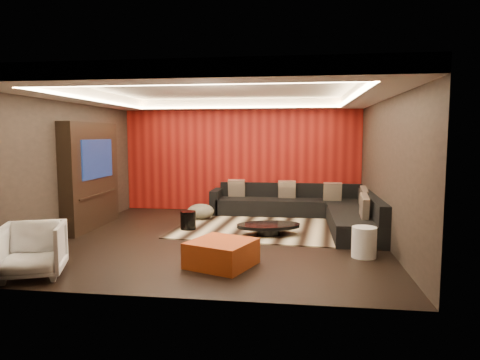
# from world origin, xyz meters

# --- Properties ---
(floor) EXTENTS (6.00, 6.00, 0.02)m
(floor) POSITION_xyz_m (0.00, 0.00, -0.01)
(floor) COLOR black
(floor) RESTS_ON ground
(ceiling) EXTENTS (6.00, 6.00, 0.02)m
(ceiling) POSITION_xyz_m (0.00, 0.00, 2.81)
(ceiling) COLOR silver
(ceiling) RESTS_ON ground
(wall_back) EXTENTS (6.00, 0.02, 2.80)m
(wall_back) POSITION_xyz_m (0.00, 3.01, 1.40)
(wall_back) COLOR black
(wall_back) RESTS_ON ground
(wall_left) EXTENTS (0.02, 6.00, 2.80)m
(wall_left) POSITION_xyz_m (-3.01, 0.00, 1.40)
(wall_left) COLOR black
(wall_left) RESTS_ON ground
(wall_right) EXTENTS (0.02, 6.00, 2.80)m
(wall_right) POSITION_xyz_m (3.01, 0.00, 1.40)
(wall_right) COLOR black
(wall_right) RESTS_ON ground
(red_feature_wall) EXTENTS (5.98, 0.05, 2.78)m
(red_feature_wall) POSITION_xyz_m (0.00, 2.97, 1.40)
(red_feature_wall) COLOR #6B0C0A
(red_feature_wall) RESTS_ON ground
(soffit_back) EXTENTS (6.00, 0.60, 0.22)m
(soffit_back) POSITION_xyz_m (0.00, 2.70, 2.69)
(soffit_back) COLOR silver
(soffit_back) RESTS_ON ground
(soffit_front) EXTENTS (6.00, 0.60, 0.22)m
(soffit_front) POSITION_xyz_m (0.00, -2.70, 2.69)
(soffit_front) COLOR silver
(soffit_front) RESTS_ON ground
(soffit_left) EXTENTS (0.60, 4.80, 0.22)m
(soffit_left) POSITION_xyz_m (-2.70, 0.00, 2.69)
(soffit_left) COLOR silver
(soffit_left) RESTS_ON ground
(soffit_right) EXTENTS (0.60, 4.80, 0.22)m
(soffit_right) POSITION_xyz_m (2.70, 0.00, 2.69)
(soffit_right) COLOR silver
(soffit_right) RESTS_ON ground
(cove_back) EXTENTS (4.80, 0.08, 0.04)m
(cove_back) POSITION_xyz_m (0.00, 2.36, 2.60)
(cove_back) COLOR #FFD899
(cove_back) RESTS_ON ground
(cove_front) EXTENTS (4.80, 0.08, 0.04)m
(cove_front) POSITION_xyz_m (0.00, -2.36, 2.60)
(cove_front) COLOR #FFD899
(cove_front) RESTS_ON ground
(cove_left) EXTENTS (0.08, 4.80, 0.04)m
(cove_left) POSITION_xyz_m (-2.36, 0.00, 2.60)
(cove_left) COLOR #FFD899
(cove_left) RESTS_ON ground
(cove_right) EXTENTS (0.08, 4.80, 0.04)m
(cove_right) POSITION_xyz_m (2.36, 0.00, 2.60)
(cove_right) COLOR #FFD899
(cove_right) RESTS_ON ground
(tv_surround) EXTENTS (0.30, 2.00, 2.20)m
(tv_surround) POSITION_xyz_m (-2.85, 0.60, 1.10)
(tv_surround) COLOR black
(tv_surround) RESTS_ON ground
(tv_screen) EXTENTS (0.04, 1.30, 0.80)m
(tv_screen) POSITION_xyz_m (-2.69, 0.60, 1.45)
(tv_screen) COLOR black
(tv_screen) RESTS_ON ground
(tv_shelf) EXTENTS (0.04, 1.60, 0.04)m
(tv_shelf) POSITION_xyz_m (-2.69, 0.60, 0.70)
(tv_shelf) COLOR black
(tv_shelf) RESTS_ON ground
(rug) EXTENTS (4.23, 3.31, 0.02)m
(rug) POSITION_xyz_m (0.98, 1.14, 0.01)
(rug) COLOR beige
(rug) RESTS_ON floor
(coffee_table) EXTENTS (1.51, 1.51, 0.21)m
(coffee_table) POSITION_xyz_m (0.89, 0.34, 0.12)
(coffee_table) COLOR black
(coffee_table) RESTS_ON rug
(drum_stool) EXTENTS (0.40, 0.40, 0.37)m
(drum_stool) POSITION_xyz_m (-0.77, 0.60, 0.21)
(drum_stool) COLOR black
(drum_stool) RESTS_ON rug
(striped_pouf) EXTENTS (0.78, 0.78, 0.34)m
(striped_pouf) POSITION_xyz_m (-0.77, 1.73, 0.19)
(striped_pouf) COLOR #BAB590
(striped_pouf) RESTS_ON rug
(white_side_table) EXTENTS (0.49, 0.49, 0.49)m
(white_side_table) POSITION_xyz_m (2.50, -0.92, 0.24)
(white_side_table) COLOR silver
(white_side_table) RESTS_ON floor
(orange_ottoman) EXTENTS (1.11, 1.11, 0.38)m
(orange_ottoman) POSITION_xyz_m (0.33, -1.67, 0.19)
(orange_ottoman) COLOR maroon
(orange_ottoman) RESTS_ON floor
(armchair) EXTENTS (1.03, 1.05, 0.74)m
(armchair) POSITION_xyz_m (-2.15, -2.50, 0.37)
(armchair) COLOR silver
(armchair) RESTS_ON floor
(sectional_sofa) EXTENTS (3.65, 3.50, 0.75)m
(sectional_sofa) POSITION_xyz_m (1.73, 1.86, 0.26)
(sectional_sofa) COLOR black
(sectional_sofa) RESTS_ON floor
(throw_pillows) EXTENTS (3.17, 2.81, 0.50)m
(throw_pillows) POSITION_xyz_m (1.77, 1.89, 0.62)
(throw_pillows) COLOR tan
(throw_pillows) RESTS_ON sectional_sofa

